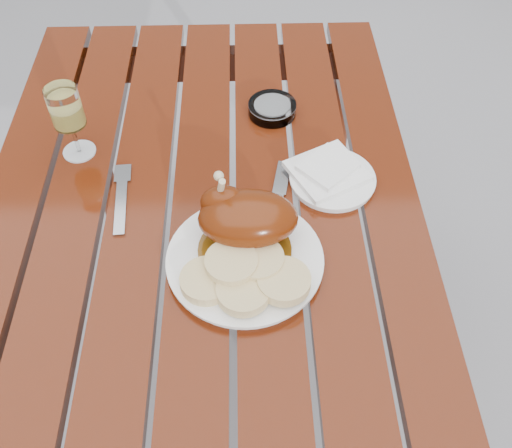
% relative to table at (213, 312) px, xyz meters
% --- Properties ---
extents(ground, '(60.00, 60.00, 0.00)m').
position_rel_table_xyz_m(ground, '(0.00, 0.00, -0.38)').
color(ground, slate).
rests_on(ground, ground).
extents(table, '(0.80, 1.20, 0.75)m').
position_rel_table_xyz_m(table, '(0.00, 0.00, 0.00)').
color(table, '#5F1D0B').
rests_on(table, ground).
extents(dinner_plate, '(0.33, 0.33, 0.02)m').
position_rel_table_xyz_m(dinner_plate, '(0.08, -0.13, 0.38)').
color(dinner_plate, white).
rests_on(dinner_plate, table).
extents(roast_duck, '(0.17, 0.16, 0.12)m').
position_rel_table_xyz_m(roast_duck, '(0.08, -0.08, 0.44)').
color(roast_duck, '#60390B').
rests_on(roast_duck, dinner_plate).
extents(bread_dumplings, '(0.21, 0.14, 0.04)m').
position_rel_table_xyz_m(bread_dumplings, '(0.08, -0.18, 0.41)').
color(bread_dumplings, '#D6BF82').
rests_on(bread_dumplings, dinner_plate).
extents(wine_glass, '(0.07, 0.07, 0.15)m').
position_rel_table_xyz_m(wine_glass, '(-0.24, 0.15, 0.45)').
color(wine_glass, '#E0D366').
rests_on(wine_glass, table).
extents(side_plate, '(0.17, 0.17, 0.01)m').
position_rel_table_xyz_m(side_plate, '(0.24, 0.05, 0.38)').
color(side_plate, white).
rests_on(side_plate, table).
extents(napkin, '(0.17, 0.16, 0.01)m').
position_rel_table_xyz_m(napkin, '(0.23, 0.06, 0.39)').
color(napkin, white).
rests_on(napkin, side_plate).
extents(ashtray, '(0.12, 0.12, 0.03)m').
position_rel_table_xyz_m(ashtray, '(0.14, 0.25, 0.39)').
color(ashtray, '#B2B7BC').
rests_on(ashtray, table).
extents(fork, '(0.03, 0.16, 0.01)m').
position_rel_table_xyz_m(fork, '(-0.14, 0.01, 0.38)').
color(fork, gray).
rests_on(fork, table).
extents(knife, '(0.05, 0.19, 0.01)m').
position_rel_table_xyz_m(knife, '(0.13, -0.02, 0.38)').
color(knife, gray).
rests_on(knife, table).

